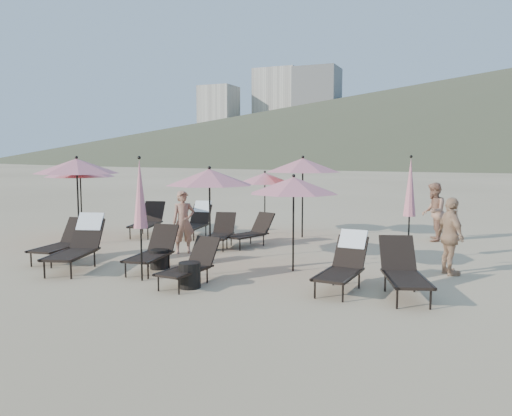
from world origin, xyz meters
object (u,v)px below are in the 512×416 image
at_px(lounger_4, 344,263).
at_px(beachgoer_c, 451,236).
at_px(umbrella_open_0, 77,166).
at_px(umbrella_open_2, 294,185).
at_px(lounger_8, 221,232).
at_px(side_table_0, 159,259).
at_px(lounger_3, 191,264).
at_px(lounger_6, 148,220).
at_px(beachgoer_b, 433,212).
at_px(lounger_2, 153,251).
at_px(lounger_9, 251,231).
at_px(umbrella_open_4, 303,165).
at_px(beachgoer_a, 183,222).
at_px(lounger_5, 403,270).
at_px(lounger_1, 78,244).
at_px(umbrella_open_3, 265,178).
at_px(umbrella_closed_1, 410,188).
at_px(lounger_0, 63,242).
at_px(side_table_1, 190,275).
at_px(umbrella_open_1, 209,177).
at_px(lounger_7, 196,220).
at_px(umbrella_open_5, 80,171).

bearing_deg(lounger_4, beachgoer_c, 52.18).
distance_m(umbrella_open_0, umbrella_open_2, 6.62).
xyz_separation_m(lounger_4, umbrella_open_0, (-7.91, 1.76, 1.69)).
bearing_deg(umbrella_open_0, lounger_8, 17.04).
bearing_deg(side_table_0, lounger_3, -34.02).
xyz_separation_m(lounger_6, beachgoer_b, (8.22, 2.38, 0.38)).
xyz_separation_m(lounger_2, lounger_4, (4.13, 0.12, 0.06)).
xyz_separation_m(umbrella_open_2, beachgoer_b, (2.48, 5.23, -0.99)).
distance_m(lounger_4, lounger_9, 4.78).
height_order(umbrella_open_4, beachgoer_a, umbrella_open_4).
bearing_deg(lounger_2, lounger_5, -7.61).
bearing_deg(lounger_1, side_table_0, 4.92).
relative_size(umbrella_open_3, beachgoer_c, 1.24).
height_order(lounger_3, lounger_8, lounger_8).
xyz_separation_m(lounger_1, umbrella_closed_1, (6.55, 3.64, 1.17)).
bearing_deg(lounger_8, beachgoer_b, 18.91).
distance_m(lounger_9, side_table_0, 3.43).
relative_size(lounger_0, lounger_8, 1.06).
xyz_separation_m(side_table_0, beachgoer_c, (5.86, 1.90, 0.60)).
bearing_deg(lounger_1, side_table_1, -25.61).
bearing_deg(umbrella_open_2, umbrella_open_1, 173.88).
distance_m(lounger_9, umbrella_open_4, 2.78).
relative_size(lounger_1, lounger_7, 1.12).
xyz_separation_m(umbrella_open_2, beachgoer_a, (-3.20, 0.80, -1.04)).
relative_size(lounger_5, beachgoer_b, 1.06).
relative_size(umbrella_open_0, beachgoer_c, 1.53).
bearing_deg(lounger_1, umbrella_open_1, 21.80).
xyz_separation_m(lounger_0, side_table_0, (2.57, 0.18, -0.23)).
height_order(umbrella_open_1, side_table_1, umbrella_open_1).
relative_size(lounger_3, lounger_5, 0.84).
relative_size(lounger_8, beachgoer_b, 0.96).
distance_m(umbrella_closed_1, beachgoer_c, 1.70).
xyz_separation_m(umbrella_open_4, side_table_1, (-0.12, -6.43, -1.95)).
bearing_deg(umbrella_open_1, beachgoer_b, 47.28).
bearing_deg(umbrella_open_4, umbrella_open_5, -160.62).
xyz_separation_m(lounger_5, umbrella_open_1, (-4.54, 1.27, 1.52)).
xyz_separation_m(lounger_2, umbrella_open_3, (0.27, 5.69, 1.34)).
bearing_deg(lounger_5, lounger_8, 130.83).
distance_m(lounger_0, umbrella_open_5, 4.27).
xyz_separation_m(umbrella_open_4, side_table_0, (-1.56, -5.31, -1.97)).
xyz_separation_m(lounger_6, lounger_7, (1.48, 0.43, 0.03)).
height_order(umbrella_open_3, side_table_0, umbrella_open_3).
bearing_deg(umbrella_open_1, umbrella_open_2, -6.12).
height_order(umbrella_open_5, side_table_1, umbrella_open_5).
distance_m(lounger_1, beachgoer_c, 7.93).
distance_m(lounger_7, side_table_0, 4.48).
bearing_deg(lounger_0, lounger_4, -6.88).
distance_m(lounger_5, side_table_1, 3.87).
bearing_deg(lounger_6, beachgoer_b, -0.15).
relative_size(lounger_5, umbrella_open_0, 0.73).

